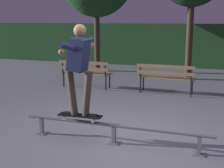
{
  "coord_description": "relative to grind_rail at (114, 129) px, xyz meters",
  "views": [
    {
      "loc": [
        1.61,
        -4.96,
        2.07
      ],
      "look_at": [
        -0.31,
        0.57,
        0.85
      ],
      "focal_mm": 50.09,
      "sensor_mm": 36.0,
      "label": 1
    }
  ],
  "objects": [
    {
      "name": "ground_plane",
      "position": [
        0.0,
        0.23,
        -0.26
      ],
      "size": [
        90.0,
        90.0,
        0.0
      ],
      "primitive_type": "plane",
      "color": "slate"
    },
    {
      "name": "park_bench_leftmost",
      "position": [
        -2.23,
        3.84,
        0.28
      ],
      "size": [
        1.61,
        0.44,
        0.88
      ],
      "color": "black",
      "rests_on": "ground"
    },
    {
      "name": "hedge_backdrop",
      "position": [
        0.0,
        9.56,
        0.68
      ],
      "size": [
        24.0,
        1.2,
        1.88
      ],
      "primitive_type": "cube",
      "color": "#234C28",
      "rests_on": "ground"
    },
    {
      "name": "skateboard",
      "position": [
        -0.62,
        -0.0,
        0.16
      ],
      "size": [
        0.79,
        0.24,
        0.09
      ],
      "color": "black",
      "rests_on": "grind_rail"
    },
    {
      "name": "skateboarder",
      "position": [
        -0.62,
        0.0,
        1.1
      ],
      "size": [
        0.62,
        1.41,
        1.56
      ],
      "color": "black",
      "rests_on": "skateboard"
    },
    {
      "name": "park_bench_left_center",
      "position": [
        0.22,
        3.84,
        0.28
      ],
      "size": [
        1.61,
        0.44,
        0.88
      ],
      "color": "black",
      "rests_on": "ground"
    },
    {
      "name": "grind_rail",
      "position": [
        0.0,
        0.0,
        0.0
      ],
      "size": [
        3.29,
        0.18,
        0.35
      ],
      "color": "slate",
      "rests_on": "ground"
    }
  ]
}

